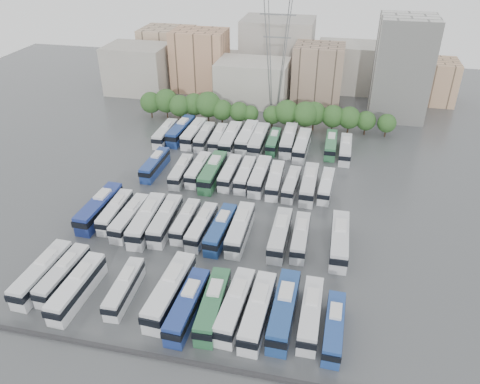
% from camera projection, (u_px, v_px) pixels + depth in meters
% --- Properties ---
extents(ground, '(220.00, 220.00, 0.00)m').
position_uv_depth(ground, '(222.00, 215.00, 86.25)').
color(ground, '#424447').
rests_on(ground, ground).
extents(parapet, '(56.00, 0.50, 0.50)m').
position_uv_depth(parapet, '(156.00, 356.00, 58.49)').
color(parapet, '#2D2D30').
rests_on(parapet, ground).
extents(tree_line, '(66.27, 7.87, 8.44)m').
position_uv_depth(tree_line, '(254.00, 110.00, 119.62)').
color(tree_line, black).
rests_on(tree_line, ground).
extents(city_buildings, '(102.00, 35.00, 20.00)m').
position_uv_depth(city_buildings, '(255.00, 64.00, 143.75)').
color(city_buildings, '#9E998E').
rests_on(city_buildings, ground).
extents(apartment_tower, '(14.00, 14.00, 26.00)m').
position_uv_depth(apartment_tower, '(402.00, 68.00, 121.85)').
color(apartment_tower, silver).
rests_on(apartment_tower, ground).
extents(electricity_pylon, '(9.00, 6.91, 33.83)m').
position_uv_depth(electricity_pylon, '(277.00, 47.00, 118.15)').
color(electricity_pylon, slate).
rests_on(electricity_pylon, ground).
extents(bus_r0_s0, '(3.17, 12.80, 3.99)m').
position_uv_depth(bus_r0_s0, '(42.00, 273.00, 69.40)').
color(bus_r0_s0, silver).
rests_on(bus_r0_s0, ground).
extents(bus_r0_s1, '(2.99, 11.79, 3.67)m').
position_uv_depth(bus_r0_s1, '(63.00, 274.00, 69.39)').
color(bus_r0_s1, silver).
rests_on(bus_r0_s1, ground).
extents(bus_r0_s2, '(3.06, 12.59, 3.93)m').
position_uv_depth(bus_r0_s2, '(77.00, 287.00, 66.82)').
color(bus_r0_s2, silver).
rests_on(bus_r0_s2, ground).
extents(bus_r0_s4, '(2.78, 10.90, 3.40)m').
position_uv_depth(bus_r0_s4, '(125.00, 288.00, 67.12)').
color(bus_r0_s4, silver).
rests_on(bus_r0_s4, ground).
extents(bus_r0_s6, '(3.60, 13.78, 4.29)m').
position_uv_depth(bus_r0_s6, '(170.00, 291.00, 65.97)').
color(bus_r0_s6, silver).
rests_on(bus_r0_s6, ground).
extents(bus_r0_s7, '(3.11, 12.49, 3.89)m').
position_uv_depth(bus_r0_s7, '(188.00, 305.00, 63.76)').
color(bus_r0_s7, navy).
rests_on(bus_r0_s7, ground).
extents(bus_r0_s8, '(3.19, 12.44, 3.87)m').
position_uv_depth(bus_r0_s8, '(213.00, 305.00, 63.85)').
color(bus_r0_s8, '#2B643E').
rests_on(bus_r0_s8, ground).
extents(bus_r0_s9, '(3.34, 12.62, 3.92)m').
position_uv_depth(bus_r0_s9, '(235.00, 305.00, 63.75)').
color(bus_r0_s9, silver).
rests_on(bus_r0_s9, ground).
extents(bus_r0_s10, '(3.21, 12.91, 4.03)m').
position_uv_depth(bus_r0_s10, '(258.00, 311.00, 62.78)').
color(bus_r0_s10, silver).
rests_on(bus_r0_s10, ground).
extents(bus_r0_s11, '(3.08, 13.20, 4.13)m').
position_uv_depth(bus_r0_s11, '(284.00, 310.00, 62.91)').
color(bus_r0_s11, navy).
rests_on(bus_r0_s11, ground).
extents(bus_r0_s12, '(2.68, 11.97, 3.75)m').
position_uv_depth(bus_r0_s12, '(311.00, 314.00, 62.55)').
color(bus_r0_s12, silver).
rests_on(bus_r0_s12, ground).
extents(bus_r0_s13, '(2.66, 11.07, 3.46)m').
position_uv_depth(bus_r0_s13, '(334.00, 327.00, 60.69)').
color(bus_r0_s13, navy).
rests_on(bus_r0_s13, ground).
extents(bus_r1_s0, '(3.35, 13.42, 4.18)m').
position_uv_depth(bus_r1_s0, '(99.00, 208.00, 84.62)').
color(bus_r1_s0, navy).
rests_on(bus_r1_s0, ground).
extents(bus_r1_s1, '(2.82, 11.47, 3.58)m').
position_uv_depth(bus_r1_s1, '(115.00, 211.00, 84.09)').
color(bus_r1_s1, silver).
rests_on(bus_r1_s1, ground).
extents(bus_r1_s2, '(2.87, 11.95, 3.73)m').
position_uv_depth(bus_r1_s2, '(130.00, 217.00, 82.30)').
color(bus_r1_s2, silver).
rests_on(bus_r1_s2, ground).
extents(bus_r1_s3, '(3.41, 13.32, 4.15)m').
position_uv_depth(bus_r1_s3, '(147.00, 220.00, 81.28)').
color(bus_r1_s3, silver).
rests_on(bus_r1_s3, ground).
extents(bus_r1_s4, '(3.15, 12.57, 3.92)m').
position_uv_depth(bus_r1_s4, '(166.00, 220.00, 81.49)').
color(bus_r1_s4, silver).
rests_on(bus_r1_s4, ground).
extents(bus_r1_s5, '(2.38, 10.81, 3.39)m').
position_uv_depth(bus_r1_s5, '(186.00, 221.00, 81.70)').
color(bus_r1_s5, silver).
rests_on(bus_r1_s5, ground).
extents(bus_r1_s6, '(2.92, 11.39, 3.55)m').
position_uv_depth(bus_r1_s6, '(202.00, 226.00, 80.19)').
color(bus_r1_s6, silver).
rests_on(bus_r1_s6, ground).
extents(bus_r1_s7, '(3.19, 12.09, 3.76)m').
position_uv_depth(bus_r1_s7, '(221.00, 229.00, 79.27)').
color(bus_r1_s7, navy).
rests_on(bus_r1_s7, ground).
extents(bus_r1_s8, '(2.76, 12.58, 3.94)m').
position_uv_depth(bus_r1_s8, '(240.00, 229.00, 79.15)').
color(bus_r1_s8, silver).
rests_on(bus_r1_s8, ground).
extents(bus_r1_s10, '(2.72, 12.21, 3.83)m').
position_uv_depth(bus_r1_s10, '(280.00, 234.00, 77.92)').
color(bus_r1_s10, silver).
rests_on(bus_r1_s10, ground).
extents(bus_r1_s11, '(2.55, 11.25, 3.52)m').
position_uv_depth(bus_r1_s11, '(300.00, 237.00, 77.58)').
color(bus_r1_s11, silver).
rests_on(bus_r1_s11, ground).
extents(bus_r1_s13, '(2.96, 13.06, 4.09)m').
position_uv_depth(bus_r1_s13, '(339.00, 240.00, 76.34)').
color(bus_r1_s13, silver).
rests_on(bus_r1_s13, ground).
extents(bus_r2_s1, '(2.67, 11.73, 3.67)m').
position_uv_depth(bus_r2_s1, '(155.00, 164.00, 99.64)').
color(bus_r2_s1, navy).
rests_on(bus_r2_s1, ground).
extents(bus_r2_s3, '(2.90, 11.21, 3.49)m').
position_uv_depth(bus_r2_s3, '(181.00, 171.00, 97.22)').
color(bus_r2_s3, silver).
rests_on(bus_r2_s3, ground).
extents(bus_r2_s4, '(2.68, 11.57, 3.62)m').
position_uv_depth(bus_r2_s4, '(198.00, 169.00, 97.81)').
color(bus_r2_s4, silver).
rests_on(bus_r2_s4, ground).
extents(bus_r2_s5, '(2.97, 13.37, 4.19)m').
position_uv_depth(bus_r2_s5, '(213.00, 172.00, 96.33)').
color(bus_r2_s5, '#2E6B40').
rests_on(bus_r2_s5, ground).
extents(bus_r2_s6, '(2.64, 11.65, 3.65)m').
position_uv_depth(bus_r2_s6, '(230.00, 172.00, 96.60)').
color(bus_r2_s6, silver).
rests_on(bus_r2_s6, ground).
extents(bus_r2_s7, '(2.56, 11.55, 3.62)m').
position_uv_depth(bus_r2_s7, '(245.00, 174.00, 95.89)').
color(bus_r2_s7, silver).
rests_on(bus_r2_s7, ground).
extents(bus_r2_s8, '(2.86, 12.59, 3.94)m').
position_uv_depth(bus_r2_s8, '(260.00, 175.00, 95.14)').
color(bus_r2_s8, silver).
rests_on(bus_r2_s8, ground).
extents(bus_r2_s9, '(2.93, 11.91, 3.72)m').
position_uv_depth(bus_r2_s9, '(275.00, 180.00, 93.86)').
color(bus_r2_s9, silver).
rests_on(bus_r2_s9, ground).
extents(bus_r2_s10, '(2.82, 10.88, 3.38)m').
position_uv_depth(bus_r2_s10, '(291.00, 184.00, 92.81)').
color(bus_r2_s10, silver).
rests_on(bus_r2_s10, ground).
extents(bus_r2_s11, '(2.88, 12.73, 3.99)m').
position_uv_depth(bus_r2_s11, '(309.00, 184.00, 92.24)').
color(bus_r2_s11, silver).
rests_on(bus_r2_s11, ground).
extents(bus_r2_s12, '(2.87, 10.92, 3.40)m').
position_uv_depth(bus_r2_s12, '(326.00, 185.00, 92.24)').
color(bus_r2_s12, silver).
rests_on(bus_r2_s12, ground).
extents(bus_r3_s0, '(2.75, 12.06, 3.78)m').
position_uv_depth(bus_r3_s0, '(165.00, 133.00, 113.56)').
color(bus_r3_s0, silver).
rests_on(bus_r3_s0, ground).
extents(bus_r3_s1, '(3.53, 13.27, 4.12)m').
position_uv_depth(bus_r3_s1, '(181.00, 131.00, 114.50)').
color(bus_r3_s1, navy).
rests_on(bus_r3_s1, ground).
extents(bus_r3_s2, '(3.08, 12.84, 4.01)m').
position_uv_depth(bus_r3_s2, '(194.00, 133.00, 113.39)').
color(bus_r3_s2, silver).
rests_on(bus_r3_s2, ground).
extents(bus_r3_s3, '(2.81, 11.77, 3.68)m').
position_uv_depth(bus_r3_s3, '(205.00, 136.00, 112.06)').
color(bus_r3_s3, silver).
rests_on(bus_r3_s3, ground).
extents(bus_r3_s4, '(2.95, 11.64, 3.63)m').
position_uv_depth(bus_r3_s4, '(218.00, 138.00, 111.49)').
color(bus_r3_s4, silver).
rests_on(bus_r3_s4, ground).
extents(bus_r3_s5, '(3.18, 13.74, 4.30)m').
position_uv_depth(bus_r3_s5, '(231.00, 139.00, 110.22)').
color(bus_r3_s5, silver).
rests_on(bus_r3_s5, ground).
extents(bus_r3_s6, '(3.13, 13.69, 4.28)m').
position_uv_depth(bus_r3_s6, '(247.00, 137.00, 111.02)').
color(bus_r3_s6, white).
rests_on(bus_r3_s6, ground).
extents(bus_r3_s7, '(3.00, 13.68, 4.29)m').
position_uv_depth(bus_r3_s7, '(259.00, 140.00, 109.53)').
color(bus_r3_s7, silver).
rests_on(bus_r3_s7, ground).
extents(bus_r3_s8, '(2.45, 10.79, 3.38)m').
position_uv_depth(bus_r3_s8, '(273.00, 141.00, 110.00)').
color(bus_r3_s8, '#2F6D46').
rests_on(bus_r3_s8, ground).
extents(bus_r3_s9, '(2.98, 13.37, 4.19)m').
position_uv_depth(bus_r3_s9, '(289.00, 140.00, 109.83)').
color(bus_r3_s9, silver).
rests_on(bus_r3_s9, ground).
extents(bus_r3_s10, '(3.20, 12.99, 4.05)m').
position_uv_depth(bus_r3_s10, '(302.00, 145.00, 107.52)').
color(bus_r3_s10, silver).
rests_on(bus_r3_s10, ground).
extents(bus_r3_s12, '(2.57, 11.59, 3.63)m').
position_uv_depth(bus_r3_s12, '(331.00, 145.00, 108.18)').
color(bus_r3_s12, '#307045').
rests_on(bus_r3_s12, ground).
extents(bus_r3_s13, '(2.69, 11.82, 3.70)m').
position_uv_depth(bus_r3_s13, '(345.00, 149.00, 106.03)').
color(bus_r3_s13, silver).
rests_on(bus_r3_s13, ground).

